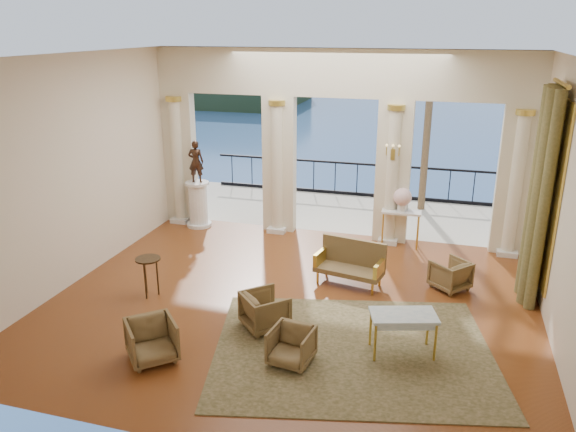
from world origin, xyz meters
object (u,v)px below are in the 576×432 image
(side_table, at_px, (148,264))
(armchair_b, at_px, (291,344))
(statue, at_px, (196,162))
(armchair_c, at_px, (450,273))
(settee, at_px, (351,262))
(armchair_d, at_px, (265,309))
(armchair_a, at_px, (152,339))
(game_table, at_px, (403,318))
(console_table, at_px, (401,217))
(pedestal, at_px, (198,205))

(side_table, bearing_deg, armchair_b, -24.07)
(statue, height_order, side_table, statue)
(armchair_c, bearing_deg, settee, -39.58)
(armchair_b, xyz_separation_m, armchair_d, (-0.73, 0.91, 0.04))
(armchair_a, relative_size, armchair_d, 1.02)
(settee, bearing_deg, game_table, -51.00)
(armchair_c, relative_size, console_table, 0.72)
(armchair_a, height_order, settee, settee)
(pedestal, height_order, console_table, pedestal)
(armchair_a, relative_size, game_table, 0.64)
(game_table, bearing_deg, armchair_b, -172.34)
(armchair_b, xyz_separation_m, console_table, (1.14, 5.45, 0.39))
(armchair_c, relative_size, armchair_d, 0.91)
(armchair_c, relative_size, side_table, 0.84)
(pedestal, bearing_deg, armchair_b, -53.18)
(statue, bearing_deg, armchair_b, 117.22)
(armchair_a, relative_size, settee, 0.51)
(armchair_c, height_order, side_table, side_table)
(pedestal, xyz_separation_m, console_table, (5.18, 0.05, 0.14))
(armchair_d, distance_m, side_table, 2.61)
(settee, bearing_deg, armchair_d, -105.54)
(armchair_a, height_order, armchair_d, armchair_a)
(statue, relative_size, console_table, 1.17)
(armchair_b, xyz_separation_m, settee, (0.37, 3.10, 0.12))
(settee, bearing_deg, armchair_a, -113.42)
(armchair_c, xyz_separation_m, pedestal, (-6.36, 2.02, 0.24))
(armchair_c, xyz_separation_m, armchair_d, (-3.04, -2.47, 0.03))
(armchair_d, height_order, game_table, armchair_d)
(game_table, distance_m, statue, 7.41)
(armchair_d, relative_size, settee, 0.50)
(armchair_b, relative_size, armchair_c, 0.98)
(armchair_a, xyz_separation_m, pedestal, (-1.93, 5.91, 0.20))
(armchair_d, bearing_deg, armchair_b, 174.20)
(armchair_a, bearing_deg, armchair_d, 3.59)
(pedestal, xyz_separation_m, side_table, (0.78, -3.94, 0.10))
(settee, bearing_deg, pedestal, 163.57)
(armchair_c, xyz_separation_m, console_table, (-1.18, 2.07, 0.39))
(armchair_c, xyz_separation_m, statue, (-6.36, 2.02, 1.39))
(armchair_c, bearing_deg, statue, -65.53)
(armchair_a, xyz_separation_m, game_table, (3.73, 1.25, 0.26))
(settee, bearing_deg, armchair_c, 19.47)
(armchair_d, bearing_deg, game_table, -138.59)
(armchair_b, height_order, settee, settee)
(armchair_c, relative_size, game_table, 0.57)
(statue, xyz_separation_m, side_table, (0.78, -3.94, -1.05))
(armchair_d, distance_m, pedestal, 5.58)
(armchair_c, xyz_separation_m, side_table, (-5.58, -1.93, 0.34))
(armchair_c, distance_m, statue, 6.81)
(settee, xyz_separation_m, console_table, (0.77, 2.35, 0.27))
(armchair_a, relative_size, armchair_c, 1.12)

